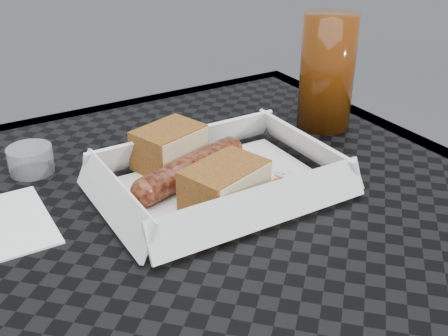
% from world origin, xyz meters
% --- Properties ---
extents(patio_table, '(0.80, 0.80, 0.74)m').
position_xyz_m(patio_table, '(0.00, 0.00, 0.67)').
color(patio_table, black).
rests_on(patio_table, ground).
extents(food_tray, '(0.22, 0.15, 0.00)m').
position_xyz_m(food_tray, '(0.10, 0.10, 0.75)').
color(food_tray, white).
rests_on(food_tray, patio_table).
extents(bratwurst, '(0.15, 0.07, 0.03)m').
position_xyz_m(bratwurst, '(0.08, 0.12, 0.76)').
color(bratwurst, brown).
rests_on(bratwurst, food_tray).
extents(bread_near, '(0.09, 0.07, 0.05)m').
position_xyz_m(bread_near, '(0.08, 0.16, 0.77)').
color(bread_near, brown).
rests_on(bread_near, food_tray).
extents(bread_far, '(0.09, 0.08, 0.04)m').
position_xyz_m(bread_far, '(0.09, 0.06, 0.77)').
color(bread_far, brown).
rests_on(bread_far, food_tray).
extents(veg_garnish, '(0.03, 0.03, 0.00)m').
position_xyz_m(veg_garnish, '(0.17, 0.06, 0.75)').
color(veg_garnish, '#EC3C0A').
rests_on(veg_garnish, food_tray).
extents(condiment_cup_empty, '(0.05, 0.05, 0.03)m').
position_xyz_m(condiment_cup_empty, '(-0.06, 0.24, 0.76)').
color(condiment_cup_empty, silver).
rests_on(condiment_cup_empty, patio_table).
extents(drink_glass, '(0.07, 0.07, 0.15)m').
position_xyz_m(drink_glass, '(0.31, 0.17, 0.82)').
color(drink_glass, '#4C2006').
rests_on(drink_glass, patio_table).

